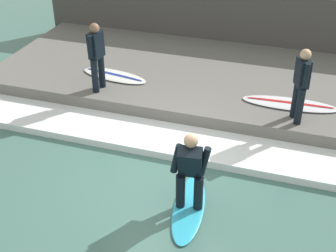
# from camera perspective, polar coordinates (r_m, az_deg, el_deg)

# --- Properties ---
(ground_plane) EXTENTS (28.00, 28.00, 0.00)m
(ground_plane) POSITION_cam_1_polar(r_m,az_deg,el_deg) (8.82, -1.68, -6.59)
(ground_plane) COLOR #426B60
(concrete_ledge) EXTENTS (4.40, 10.63, 0.44)m
(concrete_ledge) POSITION_cam_1_polar(r_m,az_deg,el_deg) (12.01, 4.72, 5.66)
(concrete_ledge) COLOR #66635E
(concrete_ledge) RESTS_ON ground_plane
(back_wall) EXTENTS (0.50, 11.16, 1.89)m
(back_wall) POSITION_cam_1_polar(r_m,az_deg,el_deg) (13.96, 7.32, 12.53)
(back_wall) COLOR #474442
(back_wall) RESTS_ON ground_plane
(wave_foam_crest) EXTENTS (1.16, 10.10, 0.16)m
(wave_foam_crest) POSITION_cam_1_polar(r_m,az_deg,el_deg) (9.74, 0.76, -1.88)
(wave_foam_crest) COLOR white
(wave_foam_crest) RESTS_ON ground_plane
(surfboard_riding) EXTENTS (1.88, 0.76, 0.06)m
(surfboard_riding) POSITION_cam_1_polar(r_m,az_deg,el_deg) (8.18, 2.56, -9.93)
(surfboard_riding) COLOR #2DADD1
(surfboard_riding) RESTS_ON ground_plane
(surfer_riding) EXTENTS (0.50, 0.66, 1.47)m
(surfer_riding) POSITION_cam_1_polar(r_m,az_deg,el_deg) (7.65, 2.71, -5.18)
(surfer_riding) COLOR black
(surfer_riding) RESTS_ON surfboard_riding
(surfer_waiting_near) EXTENTS (0.54, 0.28, 1.60)m
(surfer_waiting_near) POSITION_cam_1_polar(r_m,az_deg,el_deg) (10.76, -8.71, 8.75)
(surfer_waiting_near) COLOR black
(surfer_waiting_near) RESTS_ON concrete_ledge
(surfboard_waiting_near) EXTENTS (0.86, 1.83, 0.07)m
(surfboard_waiting_near) POSITION_cam_1_polar(r_m,az_deg,el_deg) (11.68, -6.56, 6.13)
(surfboard_waiting_near) COLOR white
(surfboard_waiting_near) RESTS_ON concrete_ledge
(surfer_waiting_far) EXTENTS (0.50, 0.34, 1.58)m
(surfer_waiting_far) POSITION_cam_1_polar(r_m,az_deg,el_deg) (9.73, 15.93, 5.22)
(surfer_waiting_far) COLOR black
(surfer_waiting_far) RESTS_ON concrete_ledge
(surfboard_waiting_far) EXTENTS (0.68, 2.11, 0.07)m
(surfboard_waiting_far) POSITION_cam_1_polar(r_m,az_deg,el_deg) (10.67, 14.64, 2.64)
(surfboard_waiting_far) COLOR silver
(surfboard_waiting_far) RESTS_ON concrete_ledge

